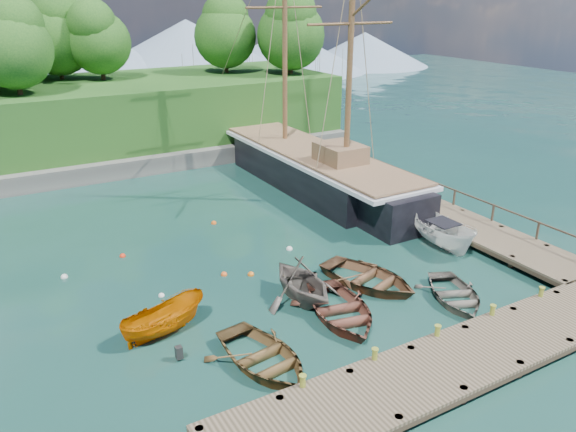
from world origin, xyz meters
The scene contains 25 objects.
ground centered at (0.00, 0.00, 0.00)m, with size 160.00×160.00×0.00m, color #123A33.
dock_near centered at (2.00, -6.50, 0.43)m, with size 20.00×3.20×1.10m.
dock_east centered at (11.50, 7.00, 0.43)m, with size 3.20×24.00×1.10m.
bollard_0 centered at (-4.00, -5.10, 0.00)m, with size 0.26×0.26×0.45m, color olive.
bollard_1 centered at (-1.00, -5.10, 0.00)m, with size 0.26×0.26×0.45m, color olive.
bollard_2 centered at (2.00, -5.10, 0.00)m, with size 0.26×0.26×0.45m, color olive.
bollard_3 centered at (5.00, -5.10, 0.00)m, with size 0.26×0.26×0.45m, color olive.
bollard_4 centered at (8.00, -5.10, 0.00)m, with size 0.26×0.26×0.45m, color olive.
rowboat_0 centered at (-4.26, -2.74, 0.00)m, with size 3.32×4.65×0.96m, color brown.
rowboat_1 centered at (-0.56, 0.65, 0.00)m, with size 3.53×4.10×2.16m, color #635A52.
rowboat_2 centered at (0.07, -1.45, 0.00)m, with size 3.48×4.88×1.01m, color brown.
rowboat_3 centered at (5.31, -2.79, 0.00)m, with size 2.88×4.04×0.84m, color #605A4F.
rowboat_4 centered at (2.83, 0.24, 0.00)m, with size 3.51×4.91×1.02m, color brown.
motorboat_orange centered at (-6.73, 1.10, 0.00)m, with size 1.42×3.78×1.46m, color #C26100.
cabin_boat_white centered at (8.90, 1.76, 0.00)m, with size 1.82×4.83×1.87m, color silver.
schooner centered at (8.30, 13.86, 1.12)m, with size 5.04×27.56×20.24m.
mooring_buoy_0 centered at (-5.92, 4.08, 0.00)m, with size 0.28×0.28×0.28m, color white.
mooring_buoy_1 centered at (-2.63, 4.55, 0.00)m, with size 0.32×0.32×0.32m, color #DF561B.
mooring_buoy_2 centered at (-1.49, 3.90, 0.00)m, with size 0.33×0.33×0.33m, color orange.
mooring_buoy_3 centered at (1.59, 5.51, 0.00)m, with size 0.34×0.34×0.34m, color white.
mooring_buoy_4 centered at (-6.38, 9.07, 0.00)m, with size 0.32×0.32×0.32m, color red.
mooring_buoy_5 centered at (-0.50, 10.89, 0.00)m, with size 0.33×0.33×0.33m, color #E25A15.
mooring_buoy_6 centered at (-9.42, 8.14, 0.00)m, with size 0.34×0.34×0.34m, color silver.
mooring_buoy_7 centered at (3.24, 2.01, 0.00)m, with size 0.35×0.35×0.35m, color #D0631C.
distant_ridge centered at (4.30, 70.00, 4.35)m, with size 117.00×40.00×10.00m.
Camera 1 is at (-11.98, -18.07, 12.76)m, focal length 35.00 mm.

